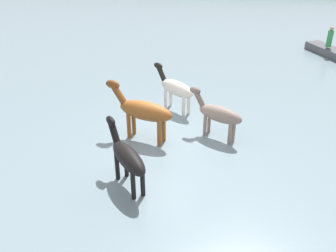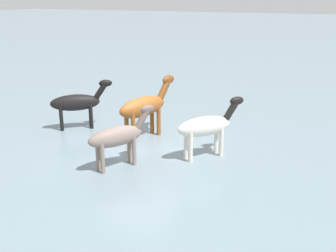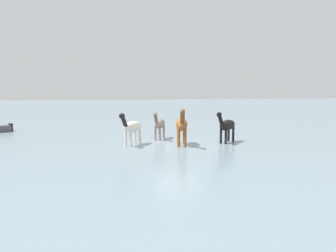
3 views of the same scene
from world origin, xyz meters
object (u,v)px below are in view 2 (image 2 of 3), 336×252
object	(u,v)px
horse_dark_mare	(145,107)
horse_pinto_flank	(207,126)
horse_lead	(77,103)
horse_rear_stallion	(118,136)

from	to	relation	value
horse_dark_mare	horse_pinto_flank	bearing A→B (deg)	-89.78
horse_pinto_flank	horse_lead	bearing A→B (deg)	121.72
horse_lead	horse_dark_mare	bearing A→B (deg)	-37.06
horse_rear_stallion	horse_dark_mare	bearing A→B (deg)	40.58
horse_dark_mare	horse_rear_stallion	xyz separation A→B (m)	(2.55, 0.58, -0.18)
horse_lead	horse_dark_mare	size ratio (longest dim) A/B	0.75
horse_dark_mare	horse_rear_stallion	bearing A→B (deg)	-151.13
horse_rear_stallion	horse_pinto_flank	size ratio (longest dim) A/B	1.02
horse_lead	horse_rear_stallion	size ratio (longest dim) A/B	0.94
horse_lead	horse_dark_mare	distance (m)	2.73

